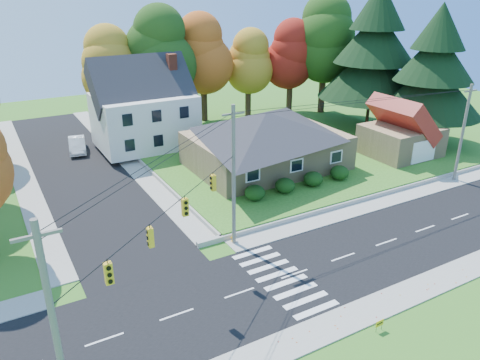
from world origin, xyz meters
The scene contains 22 objects.
ground centered at (0.00, 0.00, 0.00)m, with size 120.00×120.00×0.00m, color #3D7923.
road_main centered at (0.00, 0.00, 0.01)m, with size 90.00×8.00×0.02m, color black.
road_cross centered at (-8.00, 26.00, 0.01)m, with size 8.00×44.00×0.02m, color black.
sidewalk_north centered at (0.00, 5.00, 0.04)m, with size 90.00×2.00×0.08m, color #9C9A90.
sidewalk_south centered at (0.00, -5.00, 0.04)m, with size 90.00×2.00×0.08m, color #9C9A90.
lawn centered at (13.00, 21.00, 0.25)m, with size 30.00×30.00×0.50m, color #3D7923.
ranch_house centered at (8.00, 16.00, 3.27)m, with size 14.60×10.60×5.40m.
colonial_house centered at (0.04, 28.00, 4.58)m, with size 10.40×8.40×9.60m.
garage centered at (22.00, 11.99, 2.84)m, with size 7.30×6.30×4.60m.
hedge_row centered at (7.50, 9.80, 1.14)m, with size 10.70×1.70×1.27m.
traffic_infrastructure centered at (-0.15, 1.35, 5.15)m, with size 38.10×10.66×10.00m.
tree_lot_0 centered at (-2.00, 34.00, 8.31)m, with size 6.72×6.72×12.51m.
tree_lot_1 centered at (4.00, 33.00, 9.61)m, with size 7.84×7.84×14.60m.
tree_lot_2 centered at (10.00, 34.00, 8.96)m, with size 7.28×7.28×13.56m.
tree_lot_3 centered at (16.00, 33.00, 7.65)m, with size 6.16×6.16×11.47m.
tree_lot_4 centered at (22.00, 32.00, 8.31)m, with size 6.72×6.72×12.51m.
tree_lot_5 centered at (26.00, 30.00, 10.27)m, with size 8.40×8.40×15.64m.
conifer_east_a centered at (27.00, 22.00, 9.39)m, with size 12.80×12.80×16.96m.
conifer_east_b centered at (28.00, 14.00, 8.28)m, with size 11.20×11.20×14.84m.
white_car centered at (-6.87, 30.80, 0.81)m, with size 1.68×4.81×1.59m, color silver.
fire_hydrant centered at (-1.43, 5.41, 0.35)m, with size 0.41×0.33×0.74m.
yard_sign centered at (0.80, -6.48, 0.48)m, with size 0.54×0.04×0.67m.
Camera 1 is at (-15.31, -20.00, 16.92)m, focal length 35.00 mm.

